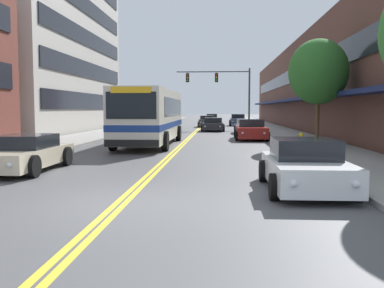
# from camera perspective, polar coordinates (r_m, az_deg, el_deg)

# --- Properties ---
(ground_plane) EXTENTS (240.00, 240.00, 0.00)m
(ground_plane) POSITION_cam_1_polar(r_m,az_deg,el_deg) (46.35, 1.01, 2.14)
(ground_plane) COLOR #4C4C4F
(sidewalk_left) EXTENTS (3.75, 106.00, 0.14)m
(sidewalk_left) POSITION_cam_1_polar(r_m,az_deg,el_deg) (47.27, -7.97, 2.23)
(sidewalk_left) COLOR gray
(sidewalk_left) RESTS_ON ground_plane
(sidewalk_right) EXTENTS (3.75, 106.00, 0.14)m
(sidewalk_right) POSITION_cam_1_polar(r_m,az_deg,el_deg) (46.59, 10.12, 2.16)
(sidewalk_right) COLOR gray
(sidewalk_right) RESTS_ON ground_plane
(centre_line) EXTENTS (0.34, 106.00, 0.01)m
(centre_line) POSITION_cam_1_polar(r_m,az_deg,el_deg) (46.35, 1.01, 2.14)
(centre_line) COLOR yellow
(centre_line) RESTS_ON ground_plane
(storefront_row_right) EXTENTS (9.10, 68.00, 8.74)m
(storefront_row_right) POSITION_cam_1_polar(r_m,az_deg,el_deg) (47.67, 17.56, 7.24)
(storefront_row_right) COLOR brown
(storefront_row_right) RESTS_ON ground_plane
(city_bus) EXTENTS (2.91, 11.24, 3.13)m
(city_bus) POSITION_cam_1_polar(r_m,az_deg,el_deg) (25.08, -5.45, 3.97)
(city_bus) COLOR silver
(city_bus) RESTS_ON ground_plane
(car_champagne_parked_left_near) EXTENTS (2.16, 4.66, 1.21)m
(car_champagne_parked_left_near) POSITION_cam_1_polar(r_m,az_deg,el_deg) (15.49, -21.51, -1.21)
(car_champagne_parked_left_near) COLOR beige
(car_champagne_parked_left_near) RESTS_ON ground_plane
(car_black_parked_left_far) EXTENTS (2.02, 4.27, 1.25)m
(car_black_parked_left_far) POSITION_cam_1_polar(r_m,az_deg,el_deg) (38.88, -5.92, 2.46)
(car_black_parked_left_far) COLOR black
(car_black_parked_left_far) RESTS_ON ground_plane
(car_white_parked_right_foreground) EXTENTS (2.08, 4.19, 1.32)m
(car_white_parked_right_foreground) POSITION_cam_1_polar(r_m,az_deg,el_deg) (11.36, 14.83, -2.95)
(car_white_parked_right_foreground) COLOR white
(car_white_parked_right_foreground) RESTS_ON ground_plane
(car_navy_parked_right_mid) EXTENTS (1.97, 4.22, 1.21)m
(car_navy_parked_right_mid) POSITION_cam_1_polar(r_m,az_deg,el_deg) (36.85, 7.22, 2.31)
(car_navy_parked_right_mid) COLOR #19234C
(car_navy_parked_right_mid) RESTS_ON ground_plane
(car_slate_blue_parked_right_far) EXTENTS (2.10, 4.28, 1.42)m
(car_slate_blue_parked_right_far) POSITION_cam_1_polar(r_m,az_deg,el_deg) (53.30, 6.13, 3.16)
(car_slate_blue_parked_right_far) COLOR #475675
(car_slate_blue_parked_right_far) RESTS_ON ground_plane
(car_red_parked_right_end) EXTENTS (2.20, 4.90, 1.38)m
(car_red_parked_right_end) POSITION_cam_1_polar(r_m,az_deg,el_deg) (29.53, 7.85, 1.86)
(car_red_parked_right_end) COLOR maroon
(car_red_parked_right_end) RESTS_ON ground_plane
(car_beige_moving_lead) EXTENTS (2.07, 4.60, 1.32)m
(car_beige_moving_lead) POSITION_cam_1_polar(r_m,az_deg,el_deg) (65.08, 2.67, 3.41)
(car_beige_moving_lead) COLOR #BCAD89
(car_beige_moving_lead) RESTS_ON ground_plane
(car_dark_grey_moving_second) EXTENTS (1.99, 4.85, 1.30)m
(car_dark_grey_moving_second) POSITION_cam_1_polar(r_m,az_deg,el_deg) (49.61, 2.01, 3.02)
(car_dark_grey_moving_second) COLOR #38383D
(car_dark_grey_moving_second) RESTS_ON ground_plane
(car_charcoal_moving_third) EXTENTS (2.16, 4.28, 1.25)m
(car_charcoal_moving_third) POSITION_cam_1_polar(r_m,az_deg,el_deg) (40.31, 2.83, 2.57)
(car_charcoal_moving_third) COLOR #232328
(car_charcoal_moving_third) RESTS_ON ground_plane
(traffic_signal_mast) EXTENTS (7.57, 0.38, 6.24)m
(traffic_signal_mast) POSITION_cam_1_polar(r_m,az_deg,el_deg) (44.47, 4.21, 7.82)
(traffic_signal_mast) COLOR #47474C
(traffic_signal_mast) RESTS_ON ground_plane
(street_tree_right_mid) EXTENTS (3.25, 3.25, 5.77)m
(street_tree_right_mid) POSITION_cam_1_polar(r_m,az_deg,el_deg) (24.79, 16.49, 9.21)
(street_tree_right_mid) COLOR brown
(street_tree_right_mid) RESTS_ON sidewalk_right
(fire_hydrant) EXTENTS (0.31, 0.23, 0.85)m
(fire_hydrant) POSITION_cam_1_polar(r_m,az_deg,el_deg) (20.46, 14.31, 0.29)
(fire_hydrant) COLOR yellow
(fire_hydrant) RESTS_ON sidewalk_right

